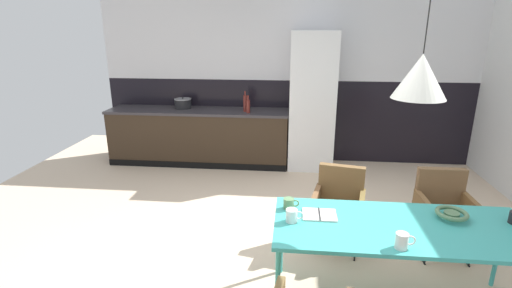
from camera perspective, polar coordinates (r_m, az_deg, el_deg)
ground_plane at (r=3.66m, az=3.81°, el=-18.22°), size 8.13×8.13×0.00m
back_wall_splashback_dark at (r=6.22m, az=5.02°, el=3.69°), size 6.03×0.12×1.33m
back_wall_panel_upper at (r=6.05m, az=5.36°, el=15.98°), size 6.03×0.12×1.33m
kitchen_counter at (r=6.12m, az=-8.67°, el=1.17°), size 2.88×0.63×0.88m
refrigerator_column at (r=5.79m, az=8.57°, el=6.41°), size 0.68×0.60×2.09m
dining_table at (r=3.05m, az=21.50°, el=-12.24°), size 1.91×0.79×0.73m
armchair_corner_seat at (r=3.85m, az=12.65°, el=-7.97°), size 0.56×0.56×0.81m
armchair_near_window at (r=4.06m, az=26.77°, el=-7.88°), size 0.50×0.48×0.82m
fruit_bowl at (r=3.27m, az=27.78°, el=-9.44°), size 0.24×0.24×0.06m
open_book at (r=3.00m, az=9.69°, el=-10.63°), size 0.26×0.21×0.02m
mug_wide_latte at (r=2.86m, az=5.54°, el=-10.85°), size 0.13×0.09×0.10m
mug_dark_espresso at (r=2.72m, az=21.50°, el=-13.64°), size 0.13×0.08×0.11m
mug_white_ceramic at (r=3.06m, az=5.09°, el=-9.06°), size 0.13×0.09×0.09m
cooking_pot at (r=6.16m, az=-11.12°, el=6.12°), size 0.27×0.27×0.18m
bottle_vinegar_dark at (r=5.79m, az=-1.67°, el=6.28°), size 0.06×0.06×0.32m
bottle_wine_green at (r=5.69m, az=-1.22°, el=5.83°), size 0.06×0.06×0.27m
pendant_lamp_over_table_near at (r=2.74m, az=23.89°, el=9.44°), size 0.36×0.36×0.93m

